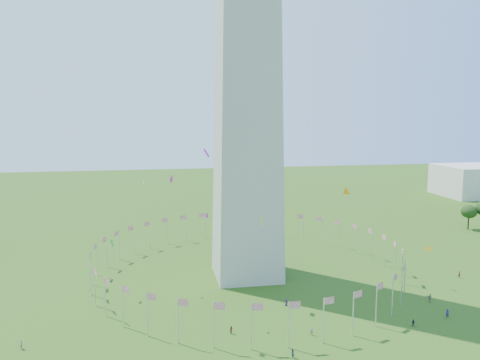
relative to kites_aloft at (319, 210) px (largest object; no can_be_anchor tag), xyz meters
The scene contains 3 objects.
flag_ring 32.91m from the kites_aloft, 113.31° to the left, with size 80.24×80.24×9.00m.
crowd 29.69m from the kites_aloft, 97.10° to the right, with size 104.12×53.96×1.99m.
kites_aloft is the anchor object (origin of this frame).
Camera 1 is at (-23.46, -68.55, 43.10)m, focal length 35.00 mm.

